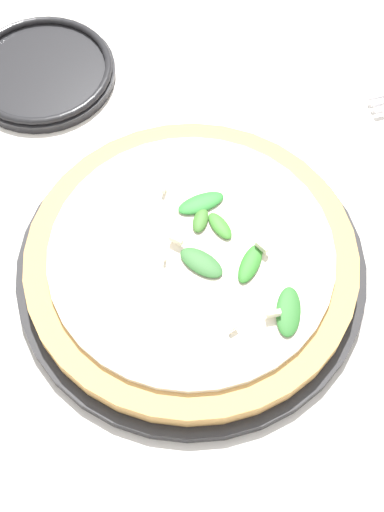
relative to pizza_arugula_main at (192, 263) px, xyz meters
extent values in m
plane|color=silver|center=(0.02, 0.00, -0.02)|extent=(6.00, 6.00, 0.00)
cylinder|color=black|center=(0.00, 0.00, -0.01)|extent=(0.32, 0.32, 0.01)
cylinder|color=tan|center=(0.00, 0.00, 0.00)|extent=(0.30, 0.30, 0.02)
cylinder|color=silver|center=(0.00, 0.00, 0.02)|extent=(0.25, 0.25, 0.01)
ellipsoid|color=#347427|center=(-0.03, -0.01, 0.02)|extent=(0.01, 0.03, 0.01)
ellipsoid|color=#356625|center=(-0.02, -0.02, 0.02)|extent=(0.03, 0.03, 0.01)
ellipsoid|color=#2E612D|center=(0.00, 0.01, 0.02)|extent=(0.04, 0.05, 0.01)
ellipsoid|color=#276326|center=(-0.04, 0.09, 0.02)|extent=(0.05, 0.05, 0.01)
ellipsoid|color=#2A6D24|center=(-0.04, 0.04, 0.02)|extent=(0.04, 0.04, 0.01)
ellipsoid|color=#28752C|center=(-0.03, -0.04, 0.02)|extent=(0.05, 0.03, 0.01)
cube|color=#EFE5C6|center=(0.01, 0.08, 0.03)|extent=(0.01, 0.00, 0.00)
cube|color=#EFE5C6|center=(-0.05, 0.03, 0.03)|extent=(0.01, 0.01, 0.01)
cube|color=#EFE5C6|center=(-0.02, 0.09, 0.03)|extent=(0.01, 0.01, 0.01)
cube|color=#EFE5C6|center=(-0.01, -0.07, 0.03)|extent=(0.01, 0.01, 0.00)
cube|color=#EFE5C6|center=(0.01, -0.01, 0.03)|extent=(0.01, 0.01, 0.01)
cube|color=#EFE5C6|center=(0.03, -0.01, 0.03)|extent=(0.01, 0.01, 0.00)
cylinder|color=black|center=(0.01, -0.29, -0.01)|extent=(0.16, 0.16, 0.01)
torus|color=black|center=(0.01, -0.29, 0.00)|extent=(0.15, 0.15, 0.01)
camera|label=1|loc=(0.16, 0.26, 0.56)|focal=50.00mm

